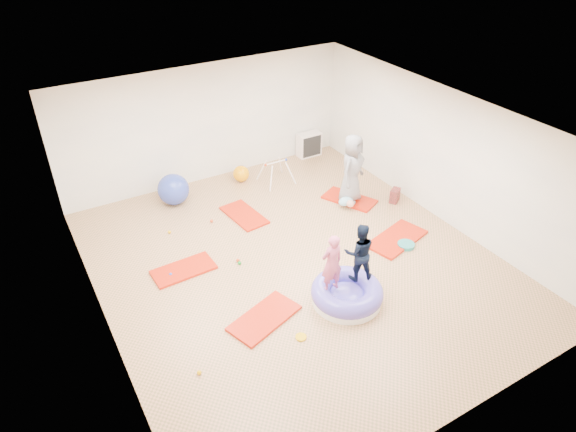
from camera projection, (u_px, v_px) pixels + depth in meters
room at (297, 200)px, 9.02m from camera, size 7.01×8.01×2.81m
gym_mat_front_left at (264, 318)px, 8.50m from camera, size 1.36×0.97×0.05m
gym_mat_mid_left at (184, 270)px, 9.57m from camera, size 1.17×0.61×0.05m
gym_mat_center_back at (244, 215)px, 11.15m from camera, size 0.70×1.22×0.05m
gym_mat_right at (397, 239)px, 10.40m from camera, size 1.44×0.98×0.05m
gym_mat_rear_right at (349, 199)px, 11.72m from camera, size 1.04×1.32×0.05m
inflatable_cushion at (347, 294)px, 8.82m from camera, size 1.25×1.25×0.39m
child_pink at (332, 261)px, 8.37m from camera, size 0.40×0.27×1.09m
child_navy at (359, 250)px, 8.62m from camera, size 0.65×0.60×1.09m
adult_caregiver at (352, 169)px, 11.24m from camera, size 0.91×0.81×1.57m
infant at (347, 202)px, 11.37m from camera, size 0.36×0.37×0.21m
ball_pit_balls at (205, 265)px, 9.67m from camera, size 1.84×3.78×0.07m
exercise_ball_blue at (173, 189)px, 11.44m from camera, size 0.70×0.70×0.70m
exercise_ball_orange at (241, 174)px, 12.39m from camera, size 0.39×0.39×0.39m
infant_play_gym at (276, 169)px, 12.21m from camera, size 0.74×0.70×0.57m
cube_shelf at (309, 144)px, 13.50m from camera, size 0.63×0.31×0.63m
balance_disc at (406, 245)px, 10.20m from camera, size 0.34×0.34×0.08m
backpack at (395, 195)px, 11.59m from camera, size 0.32×0.29×0.32m
yellow_toy at (301, 337)px, 8.16m from camera, size 0.18×0.18×0.03m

